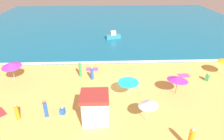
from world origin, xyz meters
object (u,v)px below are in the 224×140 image
at_px(beachgoer_6, 17,112).
at_px(beachgoer_8, 207,77).
at_px(lifeguard_cabana, 95,107).
at_px(small_boat_0, 113,36).
at_px(beachgoer_3, 63,111).
at_px(beach_umbrella_0, 178,79).
at_px(beach_umbrella_2, 128,81).
at_px(beachgoer_2, 92,73).
at_px(beachgoer_7, 80,69).
at_px(beachgoer_0, 191,139).
at_px(beachgoer_1, 46,109).
at_px(beach_umbrella_5, 11,65).
at_px(beach_umbrella_4, 148,104).

relative_size(beachgoer_6, beachgoer_8, 1.65).
distance_m(lifeguard_cabana, small_boat_0, 21.42).
height_order(lifeguard_cabana, beachgoer_3, lifeguard_cabana).
xyz_separation_m(beach_umbrella_0, beach_umbrella_2, (-4.94, -0.22, -0.00)).
relative_size(beach_umbrella_0, beachgoer_2, 1.81).
bearing_deg(lifeguard_cabana, beachgoer_7, 104.65).
distance_m(beachgoer_0, beachgoer_1, 11.76).
xyz_separation_m(beach_umbrella_5, beachgoer_2, (8.86, -0.06, -1.22)).
distance_m(beach_umbrella_0, beach_umbrella_4, 5.49).
bearing_deg(beachgoer_2, beachgoer_1, -120.14).
xyz_separation_m(beach_umbrella_5, beachgoer_1, (5.19, -6.39, -1.20)).
bearing_deg(beachgoer_2, beachgoer_6, -132.27).
bearing_deg(beachgoer_8, beachgoer_2, 176.26).
xyz_separation_m(beachgoer_3, beachgoer_7, (0.90, 6.82, 0.58)).
bearing_deg(beachgoer_3, beach_umbrella_0, 13.92).
distance_m(beachgoer_1, beachgoer_3, 1.45).
relative_size(lifeguard_cabana, beachgoer_0, 1.37).
bearing_deg(beachgoer_1, small_boat_0, 71.88).
xyz_separation_m(lifeguard_cabana, beach_umbrella_4, (4.31, -0.36, 0.52)).
xyz_separation_m(beach_umbrella_2, beachgoer_1, (-7.41, -2.76, -1.00)).
bearing_deg(beachgoer_1, beachgoer_6, -173.35).
xyz_separation_m(beach_umbrella_5, beachgoer_8, (22.00, -0.92, -1.58)).
bearing_deg(beach_umbrella_2, beach_umbrella_5, 163.94).
bearing_deg(beach_umbrella_5, beachgoer_1, -50.88).
xyz_separation_m(beach_umbrella_0, beachgoer_6, (-14.67, -3.25, -1.04)).
distance_m(beach_umbrella_0, small_boat_0, 18.54).
relative_size(beachgoer_3, beachgoer_6, 0.50).
bearing_deg(lifeguard_cabana, beach_umbrella_4, -4.77).
xyz_separation_m(beachgoer_0, beachgoer_6, (-13.41, 3.65, -0.15)).
height_order(beach_umbrella_0, beachgoer_1, beach_umbrella_0).
distance_m(beachgoer_6, beachgoer_8, 19.97).
distance_m(beach_umbrella_0, beachgoer_8, 5.29).
distance_m(beachgoer_1, beachgoer_7, 7.43).
xyz_separation_m(beach_umbrella_4, beachgoer_6, (-10.91, 0.75, -1.10)).
distance_m(lifeguard_cabana, beachgoer_2, 7.03).
bearing_deg(beachgoer_0, beach_umbrella_4, 130.71).
relative_size(beach_umbrella_5, beachgoer_7, 1.40).
relative_size(beach_umbrella_0, beachgoer_1, 1.75).
relative_size(beachgoer_1, beachgoer_8, 1.77).
bearing_deg(beachgoer_2, lifeguard_cabana, -85.05).
distance_m(beach_umbrella_5, beachgoer_0, 19.30).
height_order(beach_umbrella_2, beachgoer_3, beach_umbrella_2).
relative_size(beach_umbrella_4, beachgoer_3, 2.70).
bearing_deg(beach_umbrella_2, beach_umbrella_4, -72.71).
relative_size(beach_umbrella_0, beachgoer_8, 3.11).
relative_size(beachgoer_2, beachgoer_8, 1.72).
bearing_deg(beach_umbrella_2, beachgoer_8, 16.06).
height_order(beachgoer_1, beachgoer_8, beachgoer_1).
xyz_separation_m(beachgoer_3, beachgoer_8, (15.45, 5.21, 0.09)).
xyz_separation_m(beachgoer_2, beachgoer_8, (13.14, -0.86, -0.36)).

